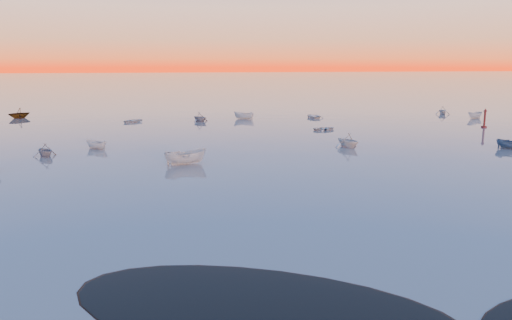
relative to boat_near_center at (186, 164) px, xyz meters
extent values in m
plane|color=slate|center=(2.63, 67.32, 0.00)|extent=(600.00, 600.00, 0.00)
imported|color=silver|center=(0.00, 0.00, 0.00)|extent=(2.44, 4.55, 1.50)
imported|color=silver|center=(19.73, 7.01, 0.00)|extent=(4.15, 3.00, 1.33)
cylinder|color=#4A1110|center=(46.93, 20.53, 0.05)|extent=(0.86, 0.86, 0.29)
cylinder|color=#4A1110|center=(46.93, 20.53, 1.25)|extent=(0.31, 0.31, 2.49)
cone|color=#4A1110|center=(46.93, 20.53, 2.73)|extent=(0.57, 0.57, 0.48)
camera|label=1|loc=(-1.13, -50.02, 10.42)|focal=35.00mm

